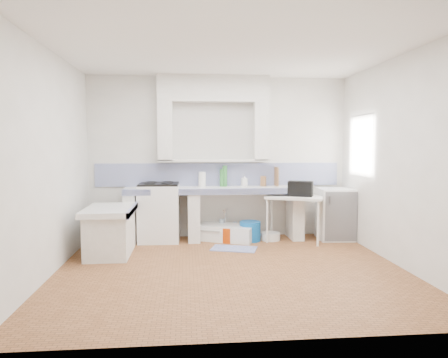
{
  "coord_description": "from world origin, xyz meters",
  "views": [
    {
      "loc": [
        -0.58,
        -5.24,
        1.62
      ],
      "look_at": [
        0.0,
        1.0,
        1.1
      ],
      "focal_mm": 33.09,
      "sensor_mm": 36.0,
      "label": 1
    }
  ],
  "objects": [
    {
      "name": "water_bottle_a",
      "position": [
        0.04,
        1.85,
        0.16
      ],
      "size": [
        0.09,
        0.09,
        0.33
      ],
      "primitive_type": "cylinder",
      "rotation": [
        0.0,
        0.0,
        -0.04
      ],
      "color": "silver",
      "rests_on": "ground"
    },
    {
      "name": "green_bottle_b",
      "position": [
        0.04,
        1.85,
        1.05
      ],
      "size": [
        0.07,
        0.07,
        0.3
      ],
      "primitive_type": "cylinder",
      "rotation": [
        0.0,
        0.0,
        -0.03
      ],
      "color": "#2F7834",
      "rests_on": "counter_slab"
    },
    {
      "name": "counter_pier_right",
      "position": [
        1.3,
        1.7,
        0.41
      ],
      "size": [
        0.2,
        0.55,
        0.82
      ],
      "primitive_type": "cube",
      "color": "white",
      "rests_on": "ground"
    },
    {
      "name": "floor",
      "position": [
        0.0,
        0.0,
        0.0
      ],
      "size": [
        4.5,
        4.5,
        0.0
      ],
      "primitive_type": "plane",
      "color": "brown",
      "rests_on": "ground"
    },
    {
      "name": "side_table",
      "position": [
        1.21,
        1.44,
        0.38
      ],
      "size": [
        1.05,
        0.83,
        0.04
      ],
      "primitive_type": "cube",
      "rotation": [
        0.0,
        0.0,
        -0.39
      ],
      "color": "white",
      "rests_on": "ground"
    },
    {
      "name": "wall_right",
      "position": [
        2.25,
        0.0,
        1.4
      ],
      "size": [
        0.0,
        4.5,
        4.5
      ],
      "primitive_type": "plane",
      "rotation": [
        1.57,
        0.0,
        -1.57
      ],
      "color": "white",
      "rests_on": "ground"
    },
    {
      "name": "paper_towel",
      "position": [
        -0.3,
        1.85,
        1.03
      ],
      "size": [
        0.16,
        0.16,
        0.25
      ],
      "primitive_type": "cylinder",
      "rotation": [
        0.0,
        0.0,
        0.34
      ],
      "color": "white",
      "rests_on": "counter_slab"
    },
    {
      "name": "bucket_orange",
      "position": [
        0.13,
        1.51,
        0.12
      ],
      "size": [
        0.29,
        0.29,
        0.25
      ],
      "primitive_type": "cylinder",
      "rotation": [
        0.0,
        0.0,
        0.08
      ],
      "color": "#CB3C05",
      "rests_on": "ground"
    },
    {
      "name": "cutting_board",
      "position": [
        1.0,
        1.85,
        1.07
      ],
      "size": [
        0.03,
        0.25,
        0.33
      ],
      "primitive_type": "cube",
      "rotation": [
        0.0,
        0.0,
        0.03
      ],
      "color": "olive",
      "rests_on": "counter_slab"
    },
    {
      "name": "counter_pier_left",
      "position": [
        -1.5,
        1.7,
        0.41
      ],
      "size": [
        0.2,
        0.55,
        0.82
      ],
      "primitive_type": "cube",
      "color": "white",
      "rests_on": "ground"
    },
    {
      "name": "counter_slab",
      "position": [
        -0.1,
        1.7,
        0.86
      ],
      "size": [
        3.0,
        0.6,
        0.08
      ],
      "primitive_type": "cube",
      "color": "white",
      "rests_on": "ground"
    },
    {
      "name": "stove",
      "position": [
        -1.03,
        1.72,
        0.48
      ],
      "size": [
        0.69,
        0.67,
        0.95
      ],
      "primitive_type": "cube",
      "rotation": [
        0.0,
        0.0,
        -0.03
      ],
      "color": "white",
      "rests_on": "ground"
    },
    {
      "name": "wall_left",
      "position": [
        -2.25,
        0.0,
        1.4
      ],
      "size": [
        0.0,
        4.5,
        4.5
      ],
      "primitive_type": "plane",
      "rotation": [
        1.57,
        0.0,
        1.57
      ],
      "color": "white",
      "rests_on": "ground"
    },
    {
      "name": "window_frame",
      "position": [
        2.42,
        1.2,
        1.6
      ],
      "size": [
        0.35,
        0.86,
        1.06
      ],
      "primitive_type": "cube",
      "color": "#3A2112",
      "rests_on": "ground"
    },
    {
      "name": "alcove_mass",
      "position": [
        -0.1,
        1.88,
        2.58
      ],
      "size": [
        1.9,
        0.25,
        0.45
      ],
      "primitive_type": "cube",
      "color": "white",
      "rests_on": "ground"
    },
    {
      "name": "backsplash",
      "position": [
        0.0,
        1.99,
        1.1
      ],
      "size": [
        4.27,
        0.03,
        0.4
      ],
      "primitive_type": "cube",
      "color": "navy",
      "rests_on": "ground"
    },
    {
      "name": "fridge",
      "position": [
        1.97,
        1.57,
        0.44
      ],
      "size": [
        0.6,
        0.6,
        0.87
      ],
      "primitive_type": "cube",
      "rotation": [
        0.0,
        0.0,
        -0.07
      ],
      "color": "white",
      "rests_on": "ground"
    },
    {
      "name": "counter_pier_mid",
      "position": [
        -0.45,
        1.7,
        0.41
      ],
      "size": [
        0.2,
        0.55,
        0.82
      ],
      "primitive_type": "cube",
      "color": "white",
      "rests_on": "ground"
    },
    {
      "name": "peninsula_base",
      "position": [
        -1.7,
        0.9,
        0.31
      ],
      "size": [
        0.6,
        1.0,
        0.62
      ],
      "primitive_type": "cube",
      "color": "white",
      "rests_on": "ground"
    },
    {
      "name": "green_bottle_a",
      "position": [
        0.09,
        1.85,
        1.08
      ],
      "size": [
        0.1,
        0.1,
        0.36
      ],
      "primitive_type": "cylinder",
      "rotation": [
        0.0,
        0.0,
        -0.35
      ],
      "color": "#2F7834",
      "rests_on": "counter_slab"
    },
    {
      "name": "soap_bottle",
      "position": [
        0.43,
        1.85,
        1.0
      ],
      "size": [
        0.11,
        0.11,
        0.21
      ],
      "primitive_type": "imported",
      "rotation": [
        0.0,
        0.0,
        0.2
      ],
      "color": "white",
      "rests_on": "counter_slab"
    },
    {
      "name": "bucket_red",
      "position": [
        -0.16,
        1.67,
        0.13
      ],
      "size": [
        0.36,
        0.36,
        0.26
      ],
      "primitive_type": "cylinder",
      "rotation": [
        0.0,
        0.0,
        0.38
      ],
      "color": "#B01C33",
      "rests_on": "ground"
    },
    {
      "name": "basin_white",
      "position": [
        0.85,
        1.59,
        0.06
      ],
      "size": [
        0.34,
        0.34,
        0.13
      ],
      "primitive_type": "cylinder",
      "rotation": [
        0.0,
        0.0,
        0.02
      ],
      "color": "white",
      "rests_on": "ground"
    },
    {
      "name": "counter_lip",
      "position": [
        -0.1,
        1.42,
        0.86
      ],
      "size": [
        3.0,
        0.04,
        0.1
      ],
      "primitive_type": "cube",
      "color": "navy",
      "rests_on": "ground"
    },
    {
      "name": "sink",
      "position": [
        0.1,
        1.68,
        0.12
      ],
      "size": [
        1.09,
        0.87,
        0.23
      ],
      "primitive_type": "cube",
      "rotation": [
        0.0,
        0.0,
        -0.43
      ],
      "color": "white",
      "rests_on": "ground"
    },
    {
      "name": "wall_back",
      "position": [
        0.0,
        2.0,
        1.4
      ],
      "size": [
        4.5,
        0.0,
        4.5
      ],
      "primitive_type": "plane",
      "rotation": [
        1.57,
        0.0,
        0.0
      ],
      "color": "white",
      "rests_on": "ground"
    },
    {
      "name": "bucket_blue",
      "position": [
        0.49,
        1.56,
        0.17
      ],
      "size": [
        0.42,
        0.42,
        0.33
      ],
      "primitive_type": "cylinder",
      "rotation": [
        0.0,
        0.0,
        -0.2
      ],
      "color": "#0C5AAD",
      "rests_on": "ground"
    },
    {
      "name": "peninsula_top",
      "position": [
        -1.7,
        0.9,
        0.66
      ],
      "size": [
        0.7,
        1.1,
        0.08
      ],
      "primitive_type": "cube",
      "color": "white",
      "rests_on": "ground"
    },
    {
      "name": "water_bottle_b",
      "position": [
        0.27,
        1.85,
        0.14
      ],
      "size": [
        0.09,
        0.09,
        0.27
      ],
      "primitive_type": "cylinder",
      "rotation": [
        0.0,
        0.0,
        0.28
      ],
      "color": "silver",
      "rests_on": "ground"
    },
    {
      "name": "peninsula_lip",
      "position": [
        -1.37,
        0.9,
        0.66
      ],
      "size": [
        0.04,
        1.1,
        0.1
      ],
      "primitive_type": "cube",
      "color": "navy",
      "rests_on": "ground"
    },
    {
      "name": "wall_front",
      "position": [
        0.0,
        -2.0,
        1.4
      ],
      "size": [
        4.5,
        0.0,
        4.5
      ],
      "primitive_type": "plane",
      "rotation": [
        -1.57,
        0.0,
        0.0
      ],
      "color": "white",
      "rests_on": "ground"
    },
    {
      "name": "lace_valance",
      "position": [
        2.28,
        1.2,
        1.98
      ],
      "size": [
        0.01,
        0.84,
        0.24
      ],
      "primitive_type": "cube",
      "color": "white",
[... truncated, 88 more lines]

